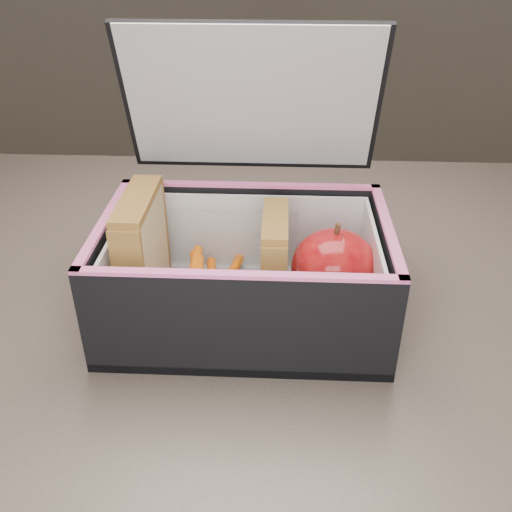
# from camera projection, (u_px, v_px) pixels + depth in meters

# --- Properties ---
(kitchen_table) EXTENTS (1.20, 0.80, 0.75)m
(kitchen_table) POSITION_uv_depth(u_px,v_px,m) (227.00, 364.00, 0.65)
(kitchen_table) COLOR #64574C
(kitchen_table) RESTS_ON ground
(lunch_bag) EXTENTS (0.27, 0.24, 0.27)m
(lunch_bag) POSITION_uv_depth(u_px,v_px,m) (245.00, 264.00, 0.55)
(lunch_bag) COLOR black
(lunch_bag) RESTS_ON kitchen_table
(plastic_tub) EXTENTS (0.18, 0.13, 0.07)m
(plastic_tub) POSITION_uv_depth(u_px,v_px,m) (209.00, 271.00, 0.56)
(plastic_tub) COLOR white
(plastic_tub) RESTS_ON lunch_bag
(sandwich_left) EXTENTS (0.03, 0.10, 0.11)m
(sandwich_left) POSITION_uv_depth(u_px,v_px,m) (142.00, 249.00, 0.55)
(sandwich_left) COLOR tan
(sandwich_left) RESTS_ON plastic_tub
(sandwich_right) EXTENTS (0.02, 0.08, 0.09)m
(sandwich_right) POSITION_uv_depth(u_px,v_px,m) (275.00, 260.00, 0.55)
(sandwich_right) COLOR tan
(sandwich_right) RESTS_ON plastic_tub
(carrot_sticks) EXTENTS (0.06, 0.13, 0.03)m
(carrot_sticks) POSITION_uv_depth(u_px,v_px,m) (204.00, 282.00, 0.58)
(carrot_sticks) COLOR #FB5801
(carrot_sticks) RESTS_ON plastic_tub
(paper_napkin) EXTENTS (0.11, 0.11, 0.01)m
(paper_napkin) POSITION_uv_depth(u_px,v_px,m) (327.00, 303.00, 0.57)
(paper_napkin) COLOR white
(paper_napkin) RESTS_ON lunch_bag
(red_apple) EXTENTS (0.11, 0.11, 0.09)m
(red_apple) POSITION_uv_depth(u_px,v_px,m) (334.00, 268.00, 0.55)
(red_apple) COLOR #800008
(red_apple) RESTS_ON paper_napkin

